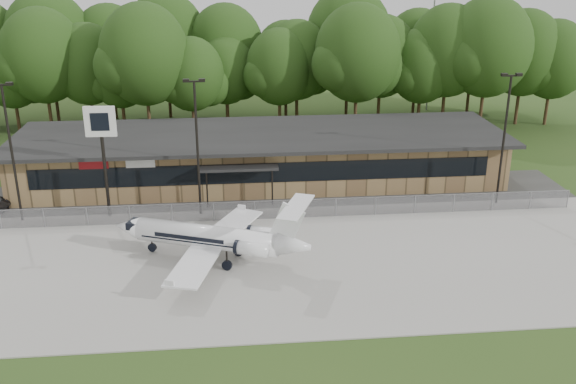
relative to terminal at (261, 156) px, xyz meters
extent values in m
plane|color=#2D4D1B|center=(0.00, -23.94, -2.18)|extent=(160.00, 160.00, 0.00)
cube|color=#9E9B93|center=(0.00, -15.94, -2.14)|extent=(64.00, 18.00, 0.08)
cube|color=#383835|center=(0.00, -4.44, -2.15)|extent=(50.00, 9.00, 0.06)
cube|color=olive|center=(0.00, 0.06, -0.18)|extent=(40.00, 10.00, 4.00)
cube|color=black|center=(0.00, -4.96, 0.12)|extent=(36.00, 0.08, 1.60)
cube|color=black|center=(0.00, -0.44, 1.97)|extent=(41.00, 11.50, 0.30)
cube|color=black|center=(-2.00, -5.54, 0.82)|extent=(6.00, 1.60, 0.20)
cube|color=maroon|center=(-13.00, -4.99, 1.22)|extent=(2.20, 0.06, 0.70)
cube|color=silver|center=(-9.50, -4.99, 1.22)|extent=(2.20, 0.06, 0.70)
cube|color=gray|center=(0.00, -8.94, -1.43)|extent=(46.00, 0.03, 1.50)
cube|color=gray|center=(0.00, -8.94, -0.68)|extent=(46.00, 0.04, 0.04)
cylinder|color=gray|center=(22.00, 24.06, 10.32)|extent=(0.20, 0.20, 25.00)
cylinder|color=black|center=(-18.00, -7.44, 2.82)|extent=(0.18, 0.18, 10.00)
cube|color=black|center=(-18.00, -7.44, 7.87)|extent=(1.20, 0.12, 0.12)
cube|color=black|center=(-17.45, -7.44, 7.94)|extent=(0.45, 0.30, 0.22)
cylinder|color=black|center=(-5.00, -7.44, 2.82)|extent=(0.18, 0.18, 10.00)
cube|color=black|center=(-5.00, -7.44, 7.87)|extent=(1.20, 0.12, 0.12)
cube|color=black|center=(-5.55, -7.44, 7.94)|extent=(0.45, 0.30, 0.22)
cube|color=black|center=(-4.45, -7.44, 7.94)|extent=(0.45, 0.30, 0.22)
cylinder|color=black|center=(18.00, -7.44, 2.82)|extent=(0.18, 0.18, 10.00)
cube|color=black|center=(18.00, -7.44, 7.87)|extent=(1.20, 0.12, 0.12)
cube|color=black|center=(17.45, -7.44, 7.94)|extent=(0.45, 0.30, 0.22)
cube|color=black|center=(18.55, -7.44, 7.94)|extent=(0.45, 0.30, 0.22)
cylinder|color=white|center=(-4.28, -15.23, -0.58)|extent=(9.26, 4.84, 1.50)
cone|color=white|center=(-9.51, -13.16, -0.58)|extent=(2.29, 2.08, 1.50)
cone|color=white|center=(1.03, -17.33, -0.44)|extent=(2.47, 2.15, 1.50)
cube|color=white|center=(-4.98, -18.28, -1.01)|extent=(3.98, 5.98, 0.11)
cube|color=white|center=(-2.71, -12.53, -1.01)|extent=(3.98, 5.98, 0.11)
cylinder|color=white|center=(-1.57, -17.56, -0.44)|extent=(2.23, 1.54, 0.84)
cylinder|color=white|center=(-0.71, -15.38, -0.44)|extent=(2.23, 1.54, 0.84)
cube|color=white|center=(0.60, -17.16, 0.91)|extent=(2.19, 0.97, 2.82)
cube|color=white|center=(1.12, -17.36, 2.09)|extent=(2.72, 4.45, 0.09)
cube|color=black|center=(-8.90, -13.41, -0.32)|extent=(1.28, 1.39, 0.47)
cube|color=black|center=(-2.71, -15.85, -1.85)|extent=(1.52, 2.37, 0.66)
cylinder|color=black|center=(-7.94, -13.78, -1.85)|extent=(0.73, 0.73, 0.21)
cylinder|color=black|center=(-11.75, -7.14, 1.81)|extent=(0.25, 0.25, 7.97)
cube|color=silver|center=(-11.75, -7.14, 5.09)|extent=(2.20, 0.33, 2.19)
cube|color=black|center=(-11.75, -7.27, 5.09)|extent=(1.30, 0.09, 1.29)
camera|label=1|loc=(-2.75, -52.40, 16.36)|focal=40.00mm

